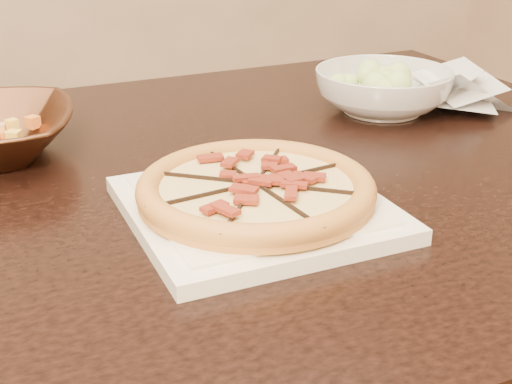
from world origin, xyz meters
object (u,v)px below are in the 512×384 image
plate (256,208)px  salad_bowl (383,91)px  dining_table (152,245)px  pizza (256,189)px

plate → salad_bowl: salad_bowl is taller
dining_table → plate: (0.10, -0.13, 0.10)m
pizza → plate: bearing=-6.6°
dining_table → pizza: size_ratio=6.12×
dining_table → pizza: (0.10, -0.13, 0.12)m
plate → salad_bowl: 0.45m
pizza → salad_bowl: bearing=45.8°
plate → pizza: bearing=173.4°
dining_table → pizza: 0.21m
plate → pizza: pizza is taller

